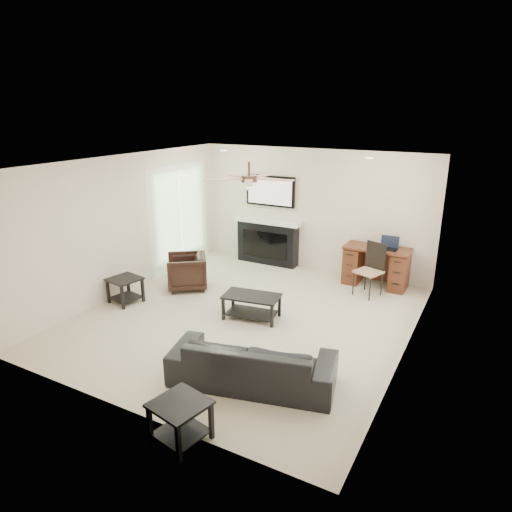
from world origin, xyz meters
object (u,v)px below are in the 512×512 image
(sofa, at_px, (253,362))
(fireplace_unit, at_px, (268,221))
(coffee_table, at_px, (252,307))
(desk, at_px, (376,267))
(armchair, at_px, (187,272))

(sofa, bearing_deg, fireplace_unit, -78.73)
(coffee_table, bearing_deg, desk, 50.60)
(armchair, xyz_separation_m, desk, (3.09, 1.84, 0.05))
(fireplace_unit, bearing_deg, desk, -4.39)
(coffee_table, distance_m, desk, 2.77)
(sofa, distance_m, desk, 4.02)
(sofa, relative_size, desk, 1.66)
(sofa, distance_m, fireplace_unit, 4.65)
(fireplace_unit, bearing_deg, coffee_table, -68.12)
(armchair, relative_size, desk, 0.59)
(sofa, distance_m, armchair, 3.37)
(armchair, bearing_deg, coffee_table, 35.29)
(desk, bearing_deg, armchair, -149.22)
(sofa, relative_size, coffee_table, 2.25)
(fireplace_unit, distance_m, desk, 2.50)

